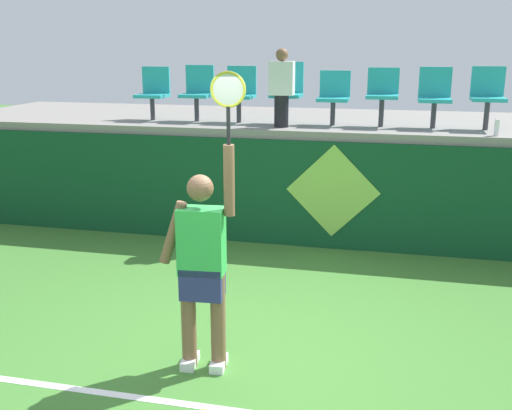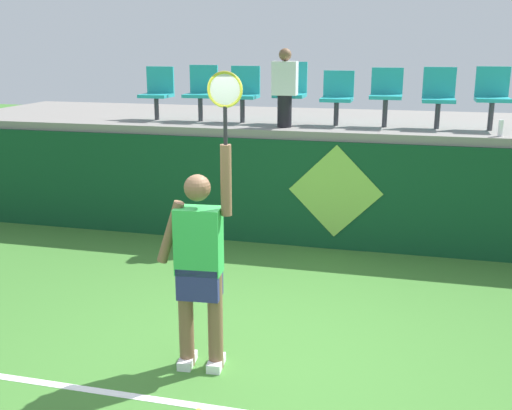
{
  "view_description": "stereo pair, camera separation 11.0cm",
  "coord_description": "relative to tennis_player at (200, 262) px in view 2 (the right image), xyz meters",
  "views": [
    {
      "loc": [
        1.25,
        -4.81,
        2.75
      ],
      "look_at": [
        -0.14,
        1.14,
        1.11
      ],
      "focal_mm": 42.6,
      "sensor_mm": 36.0,
      "label": 1
    },
    {
      "loc": [
        1.36,
        -4.79,
        2.75
      ],
      "look_at": [
        -0.14,
        1.14,
        1.11
      ],
      "focal_mm": 42.6,
      "sensor_mm": 36.0,
      "label": 2
    }
  ],
  "objects": [
    {
      "name": "ground_plane",
      "position": [
        0.27,
        0.26,
        -0.97
      ],
      "size": [
        40.0,
        40.0,
        0.0
      ],
      "primitive_type": "plane",
      "color": "#3D752D"
    },
    {
      "name": "court_back_wall",
      "position": [
        0.27,
        3.52,
        -0.23
      ],
      "size": [
        11.75,
        0.2,
        1.48
      ],
      "primitive_type": "cube",
      "color": "#0F4223",
      "rests_on": "ground_plane"
    },
    {
      "name": "spectator_platform",
      "position": [
        0.27,
        5.01,
        0.57
      ],
      "size": [
        11.75,
        3.06,
        0.12
      ],
      "primitive_type": "cube",
      "color": "gray",
      "rests_on": "court_back_wall"
    },
    {
      "name": "court_baseline_stripe",
      "position": [
        0.27,
        -0.59,
        -0.97
      ],
      "size": [
        10.57,
        0.08,
        0.01
      ],
      "primitive_type": "cube",
      "color": "white",
      "rests_on": "ground_plane"
    },
    {
      "name": "tennis_player",
      "position": [
        0.0,
        0.0,
        0.0
      ],
      "size": [
        0.75,
        0.29,
        2.54
      ],
      "color": "white",
      "rests_on": "ground_plane"
    },
    {
      "name": "water_bottle",
      "position": [
        2.76,
        3.65,
        0.74
      ],
      "size": [
        0.06,
        0.06,
        0.21
      ],
      "primitive_type": "cylinder",
      "color": "white",
      "rests_on": "spectator_platform"
    },
    {
      "name": "stadium_chair_0",
      "position": [
        -2.15,
        4.27,
        1.07
      ],
      "size": [
        0.44,
        0.42,
        0.8
      ],
      "color": "#38383D",
      "rests_on": "spectator_platform"
    },
    {
      "name": "stadium_chair_1",
      "position": [
        -1.44,
        4.27,
        1.09
      ],
      "size": [
        0.44,
        0.42,
        0.83
      ],
      "color": "#38383D",
      "rests_on": "spectator_platform"
    },
    {
      "name": "stadium_chair_2",
      "position": [
        -0.78,
        4.27,
        1.09
      ],
      "size": [
        0.44,
        0.42,
        0.82
      ],
      "color": "#38383D",
      "rests_on": "spectator_platform"
    },
    {
      "name": "stadium_chair_3",
      "position": [
        -0.07,
        4.28,
        1.13
      ],
      "size": [
        0.44,
        0.42,
        0.88
      ],
      "color": "#38383D",
      "rests_on": "spectator_platform"
    },
    {
      "name": "stadium_chair_4",
      "position": [
        0.61,
        4.27,
        1.06
      ],
      "size": [
        0.44,
        0.42,
        0.76
      ],
      "color": "#38383D",
      "rests_on": "spectator_platform"
    },
    {
      "name": "stadium_chair_5",
      "position": [
        1.29,
        4.27,
        1.11
      ],
      "size": [
        0.44,
        0.42,
        0.81
      ],
      "color": "#38383D",
      "rests_on": "spectator_platform"
    },
    {
      "name": "stadium_chair_6",
      "position": [
        2.0,
        4.27,
        1.09
      ],
      "size": [
        0.44,
        0.42,
        0.83
      ],
      "color": "#38383D",
      "rests_on": "spectator_platform"
    },
    {
      "name": "stadium_chair_7",
      "position": [
        2.69,
        4.27,
        1.11
      ],
      "size": [
        0.44,
        0.42,
        0.84
      ],
      "color": "#38383D",
      "rests_on": "spectator_platform"
    },
    {
      "name": "spectator_0",
      "position": [
        -0.07,
        3.85,
        1.19
      ],
      "size": [
        0.34,
        0.2,
        1.08
      ],
      "color": "black",
      "rests_on": "spectator_platform"
    },
    {
      "name": "wall_signage_mount",
      "position": [
        0.73,
        3.42,
        -0.97
      ],
      "size": [
        1.27,
        0.01,
        1.45
      ],
      "color": "#0F4223",
      "rests_on": "ground_plane"
    }
  ]
}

